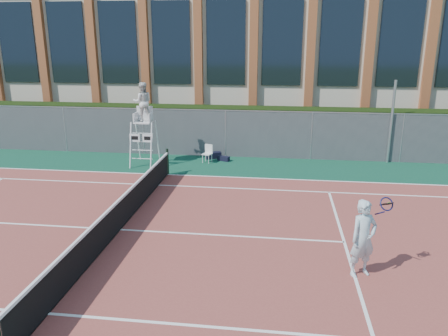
# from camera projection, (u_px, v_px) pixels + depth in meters

# --- Properties ---
(ground) EXTENTS (120.00, 120.00, 0.00)m
(ground) POSITION_uv_depth(u_px,v_px,m) (120.00, 231.00, 12.76)
(ground) COLOR #233814
(apron) EXTENTS (36.00, 20.00, 0.01)m
(apron) POSITION_uv_depth(u_px,v_px,m) (131.00, 217.00, 13.71)
(apron) COLOR #0E3D2E
(apron) RESTS_ON ground
(tennis_court) EXTENTS (23.77, 10.97, 0.02)m
(tennis_court) POSITION_uv_depth(u_px,v_px,m) (120.00, 230.00, 12.76)
(tennis_court) COLOR brown
(tennis_court) RESTS_ON apron
(tennis_net) EXTENTS (0.10, 11.30, 1.10)m
(tennis_net) POSITION_uv_depth(u_px,v_px,m) (119.00, 214.00, 12.61)
(tennis_net) COLOR black
(tennis_net) RESTS_ON ground
(fence) EXTENTS (40.00, 0.06, 2.20)m
(fence) POSITION_uv_depth(u_px,v_px,m) (184.00, 133.00, 20.82)
(fence) COLOR #595E60
(fence) RESTS_ON ground
(hedge) EXTENTS (40.00, 1.40, 2.20)m
(hedge) POSITION_uv_depth(u_px,v_px,m) (189.00, 128.00, 21.97)
(hedge) COLOR black
(hedge) RESTS_ON ground
(building) EXTENTS (45.00, 10.60, 8.22)m
(building) POSITION_uv_depth(u_px,v_px,m) (213.00, 59.00, 28.67)
(building) COLOR #BEB39E
(building) RESTS_ON ground
(steel_pole) EXTENTS (0.12, 0.12, 3.70)m
(steel_pole) POSITION_uv_depth(u_px,v_px,m) (391.00, 122.00, 19.36)
(steel_pole) COLOR #9EA0A5
(steel_pole) RESTS_ON ground
(umpire_chair) EXTENTS (1.03, 1.58, 3.67)m
(umpire_chair) POSITION_uv_depth(u_px,v_px,m) (143.00, 104.00, 18.88)
(umpire_chair) COLOR white
(umpire_chair) RESTS_ON ground
(plastic_chair) EXTENTS (0.48, 0.48, 0.81)m
(plastic_chair) POSITION_uv_depth(u_px,v_px,m) (208.00, 152.00, 19.77)
(plastic_chair) COLOR silver
(plastic_chair) RESTS_ON apron
(sports_bag_near) EXTENTS (0.77, 0.56, 0.31)m
(sports_bag_near) POSITION_uv_depth(u_px,v_px,m) (213.00, 155.00, 20.45)
(sports_bag_near) COLOR black
(sports_bag_near) RESTS_ON apron
(sports_bag_far) EXTENTS (0.58, 0.42, 0.21)m
(sports_bag_far) POSITION_uv_depth(u_px,v_px,m) (224.00, 159.00, 20.08)
(sports_bag_far) COLOR black
(sports_bag_far) RESTS_ON apron
(tennis_player) EXTENTS (1.09, 0.82, 1.86)m
(tennis_player) POSITION_uv_depth(u_px,v_px,m) (363.00, 238.00, 10.06)
(tennis_player) COLOR silver
(tennis_player) RESTS_ON tennis_court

